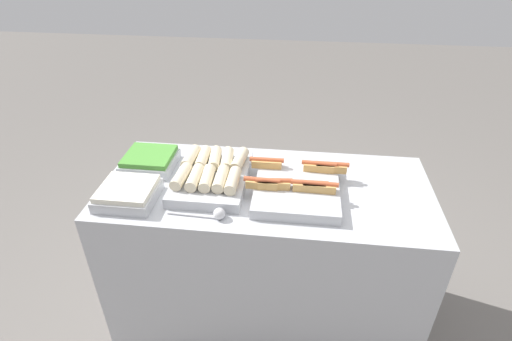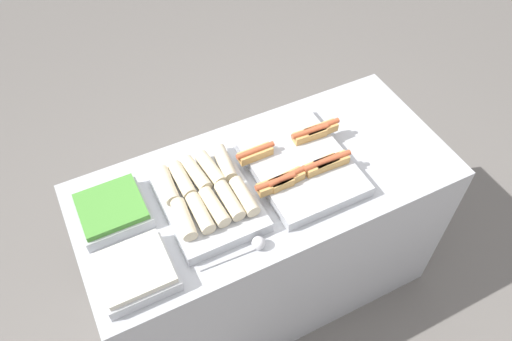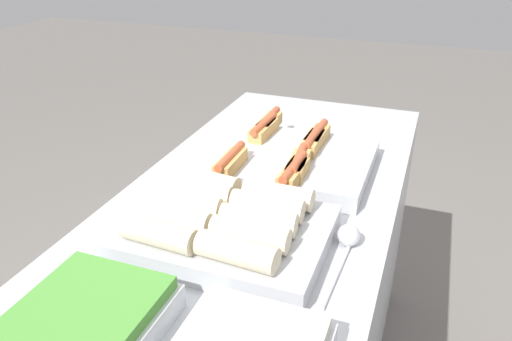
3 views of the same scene
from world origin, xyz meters
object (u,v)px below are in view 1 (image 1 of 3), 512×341
tray_hotdogs (297,182)px  tray_wraps (212,174)px  serving_spoon_near (215,214)px  tray_side_back (150,160)px  tray_side_front (128,193)px

tray_hotdogs → tray_wraps: size_ratio=1.13×
serving_spoon_near → tray_wraps: bearing=105.0°
tray_hotdogs → tray_side_back: tray_hotdogs is taller
tray_hotdogs → serving_spoon_near: size_ratio=2.06×
tray_wraps → tray_side_back: tray_wraps is taller
tray_side_front → tray_side_back: 0.28m
tray_wraps → serving_spoon_near: tray_wraps is taller
tray_hotdogs → serving_spoon_near: 0.42m
tray_wraps → tray_side_front: (-0.33, -0.18, -0.01)m
tray_wraps → tray_side_front: bearing=-151.3°
tray_hotdogs → tray_side_back: 0.74m
tray_side_back → tray_side_front: bearing=-90.0°
tray_side_front → serving_spoon_near: size_ratio=1.00×
tray_side_back → serving_spoon_near: 0.54m
tray_hotdogs → tray_side_back: (-0.73, 0.10, 0.00)m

